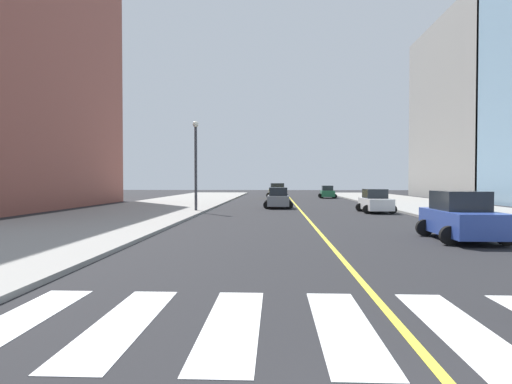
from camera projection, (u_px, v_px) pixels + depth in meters
The scene contains 10 objects.
sidewalk_kerb_west at pixel (85, 223), 23.54m from camera, with size 10.00×120.00×0.15m, color gray.
crosswalk_paint at pixel (400, 327), 7.02m from camera, with size 13.50×4.00×0.01m.
lane_divider_paint at pixel (296, 205), 42.98m from camera, with size 0.16×80.00×0.01m, color yellow.
parking_garage_concrete at pixel (506, 109), 58.02m from camera, with size 18.00×24.00×23.75m, color gray.
car_blue_nearest at pixel (461, 217), 17.30m from camera, with size 2.71×4.34×1.94m.
car_green_second at pixel (327, 192), 59.62m from camera, with size 2.47×3.87×1.70m.
car_yellow_third at pixel (277, 191), 58.53m from camera, with size 2.97×4.64×2.03m.
car_white_fourth at pixel (375, 202), 32.47m from camera, with size 2.48×3.92×1.73m.
car_gray_fifth at pixel (278, 198), 37.68m from camera, with size 2.49×3.99×1.78m.
street_lamp at pixel (196, 157), 32.59m from camera, with size 0.44×0.44×6.60m.
Camera 1 is at (-2.00, -3.06, 2.34)m, focal length 30.85 mm.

